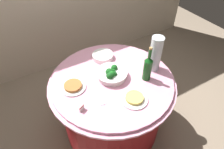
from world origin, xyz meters
TOP-DOWN VIEW (x-y plane):
  - ground_plane at (0.00, 0.00)m, footprint 6.00×6.00m
  - buffet_table at (0.00, 0.00)m, footprint 1.16×1.16m
  - broccoli_bowl at (0.01, 0.02)m, footprint 0.28×0.28m
  - plate_stack at (0.07, 0.31)m, footprint 0.21×0.21m
  - wine_bottle at (0.27, -0.15)m, footprint 0.07×0.07m
  - decorative_fruit_vase at (0.41, -0.07)m, footprint 0.11×0.11m
  - serving_tongs at (-0.20, -0.15)m, footprint 0.06×0.17m
  - food_plate_peanuts at (-0.34, 0.07)m, footprint 0.22×0.22m
  - food_plate_noodles at (0.03, -0.30)m, footprint 0.22×0.22m
  - label_placard_front at (-0.38, -0.19)m, footprint 0.05×0.03m

SIDE VIEW (x-z plane):
  - ground_plane at x=0.00m, z-range 0.00..0.00m
  - buffet_table at x=0.00m, z-range 0.01..0.75m
  - serving_tongs at x=-0.20m, z-range 0.74..0.75m
  - food_plate_noodles at x=0.03m, z-range 0.74..0.77m
  - food_plate_peanuts at x=-0.34m, z-range 0.74..0.77m
  - plate_stack at x=0.07m, z-range 0.74..0.79m
  - label_placard_front at x=-0.38m, z-range 0.74..0.80m
  - broccoli_bowl at x=0.01m, z-range 0.73..0.84m
  - wine_bottle at x=0.27m, z-range 0.70..1.04m
  - decorative_fruit_vase at x=0.41m, z-range 0.72..1.06m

